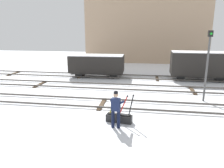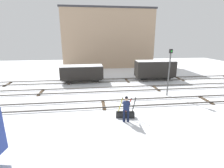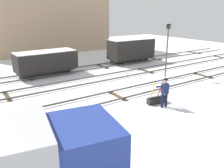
{
  "view_description": "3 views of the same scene",
  "coord_description": "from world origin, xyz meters",
  "px_view_note": "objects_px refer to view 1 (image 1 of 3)",
  "views": [
    {
      "loc": [
        2.46,
        -11.69,
        4.29
      ],
      "look_at": [
        0.47,
        0.85,
        1.07
      ],
      "focal_mm": 34.41,
      "sensor_mm": 36.0,
      "label": 1
    },
    {
      "loc": [
        -0.83,
        -12.26,
        5.15
      ],
      "look_at": [
        0.97,
        2.34,
        1.09
      ],
      "focal_mm": 26.55,
      "sensor_mm": 36.0,
      "label": 2
    },
    {
      "loc": [
        -7.97,
        -11.29,
        5.22
      ],
      "look_at": [
        -0.13,
        0.39,
        0.76
      ],
      "focal_mm": 36.98,
      "sensor_mm": 36.0,
      "label": 3
    }
  ],
  "objects_px": {
    "rail_worker": "(116,107)",
    "freight_car_far_end": "(97,64)",
    "switch_lever_frame": "(119,117)",
    "signal_post": "(208,60)",
    "freight_car_mid_siding": "(200,64)"
  },
  "relations": [
    {
      "from": "switch_lever_frame",
      "to": "signal_post",
      "type": "height_order",
      "value": "signal_post"
    },
    {
      "from": "switch_lever_frame",
      "to": "signal_post",
      "type": "relative_size",
      "value": 0.34
    },
    {
      "from": "switch_lever_frame",
      "to": "rail_worker",
      "type": "relative_size",
      "value": 0.83
    },
    {
      "from": "switch_lever_frame",
      "to": "rail_worker",
      "type": "height_order",
      "value": "rail_worker"
    },
    {
      "from": "rail_worker",
      "to": "signal_post",
      "type": "height_order",
      "value": "signal_post"
    },
    {
      "from": "signal_post",
      "to": "freight_car_far_end",
      "type": "relative_size",
      "value": 0.85
    },
    {
      "from": "switch_lever_frame",
      "to": "freight_car_far_end",
      "type": "distance_m",
      "value": 10.35
    },
    {
      "from": "rail_worker",
      "to": "signal_post",
      "type": "relative_size",
      "value": 0.41
    },
    {
      "from": "signal_post",
      "to": "freight_car_far_end",
      "type": "height_order",
      "value": "signal_post"
    },
    {
      "from": "switch_lever_frame",
      "to": "freight_car_far_end",
      "type": "bearing_deg",
      "value": 117.44
    },
    {
      "from": "signal_post",
      "to": "rail_worker",
      "type": "bearing_deg",
      "value": -137.09
    },
    {
      "from": "freight_car_far_end",
      "to": "freight_car_mid_siding",
      "type": "bearing_deg",
      "value": -1.87
    },
    {
      "from": "signal_post",
      "to": "freight_car_mid_siding",
      "type": "distance_m",
      "value": 6.06
    },
    {
      "from": "freight_car_mid_siding",
      "to": "freight_car_far_end",
      "type": "relative_size",
      "value": 0.98
    },
    {
      "from": "rail_worker",
      "to": "freight_car_far_end",
      "type": "height_order",
      "value": "freight_car_far_end"
    }
  ]
}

